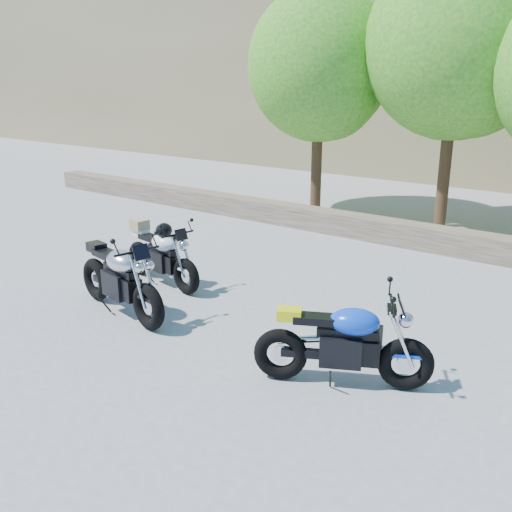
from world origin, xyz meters
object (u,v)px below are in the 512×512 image
at_px(blue_bike, 344,344).
at_px(backpack, 370,339).
at_px(white_bike, 161,254).
at_px(silver_bike, 120,280).

height_order(blue_bike, backpack, blue_bike).
xyz_separation_m(white_bike, blue_bike, (4.20, -1.13, -0.04)).
bearing_deg(white_bike, backpack, 6.13).
bearing_deg(backpack, white_bike, 171.80).
distance_m(white_bike, blue_bike, 4.35).
bearing_deg(blue_bike, silver_bike, 155.36).
relative_size(white_bike, blue_bike, 1.05).
distance_m(silver_bike, backpack, 3.77).
distance_m(silver_bike, blue_bike, 3.71).
bearing_deg(blue_bike, backpack, 69.93).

